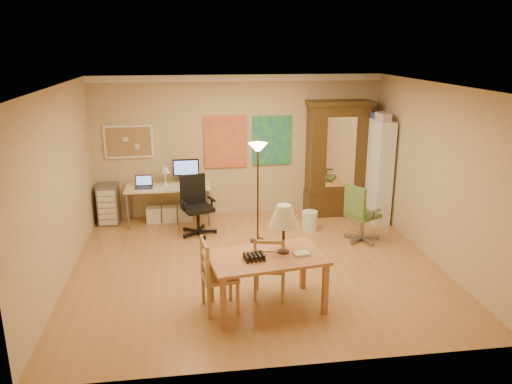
{
  "coord_description": "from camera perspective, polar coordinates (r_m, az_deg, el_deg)",
  "views": [
    {
      "loc": [
        -0.96,
        -6.91,
        3.26
      ],
      "look_at": [
        0.04,
        0.3,
        1.08
      ],
      "focal_mm": 35.0,
      "sensor_mm": 36.0,
      "label": 1
    }
  ],
  "objects": [
    {
      "name": "ladder_chair_back",
      "position": [
        6.64,
        1.57,
        -8.71
      ],
      "size": [
        0.49,
        0.48,
        0.89
      ],
      "color": "tan",
      "rests_on": "floor"
    },
    {
      "name": "ladder_chair_left",
      "position": [
        6.35,
        -4.45,
        -9.7
      ],
      "size": [
        0.48,
        0.5,
        0.95
      ],
      "color": "tan",
      "rests_on": "floor"
    },
    {
      "name": "office_chair_green",
      "position": [
        8.69,
        11.87,
        -3.84
      ],
      "size": [
        0.62,
        0.62,
        1.0
      ],
      "color": "slate",
      "rests_on": "floor"
    },
    {
      "name": "crown_molding",
      "position": [
        9.44,
        -2.09,
        12.9
      ],
      "size": [
        5.5,
        0.08,
        0.12
      ],
      "primitive_type": "cube",
      "color": "white",
      "rests_on": "floor"
    },
    {
      "name": "office_chair_black",
      "position": [
        8.87,
        -6.71,
        -3.07
      ],
      "size": [
        0.64,
        0.64,
        1.05
      ],
      "color": "black",
      "rests_on": "floor"
    },
    {
      "name": "computer_desk",
      "position": [
        9.5,
        -9.75,
        -0.89
      ],
      "size": [
        1.56,
        0.68,
        1.18
      ],
      "color": "beige",
      "rests_on": "floor"
    },
    {
      "name": "drawer_cart",
      "position": [
        9.72,
        -16.47,
        -1.32
      ],
      "size": [
        0.37,
        0.45,
        0.75
      ],
      "color": "slate",
      "rests_on": "floor"
    },
    {
      "name": "dining_table",
      "position": [
        6.25,
        1.95,
        -6.01
      ],
      "size": [
        1.54,
        1.07,
        1.34
      ],
      "color": "brown",
      "rests_on": "floor"
    },
    {
      "name": "armoire",
      "position": [
        9.85,
        9.18,
        3.0
      ],
      "size": [
        1.21,
        0.57,
        2.22
      ],
      "color": "#32200D",
      "rests_on": "floor"
    },
    {
      "name": "floor",
      "position": [
        7.7,
        0.02,
        -8.38
      ],
      "size": [
        5.5,
        5.5,
        0.0
      ],
      "primitive_type": "plane",
      "color": "#AC733D",
      "rests_on": "ground"
    },
    {
      "name": "art_panel_left",
      "position": [
        9.58,
        -3.52,
        5.75
      ],
      "size": [
        0.8,
        0.04,
        1.0
      ],
      "primitive_type": "cube",
      "color": "gold",
      "rests_on": "floor"
    },
    {
      "name": "wastebin",
      "position": [
        9.08,
        6.15,
        -3.28
      ],
      "size": [
        0.28,
        0.28,
        0.35
      ],
      "primitive_type": "cylinder",
      "color": "silver",
      "rests_on": "floor"
    },
    {
      "name": "torchiere_lamp",
      "position": [
        8.16,
        0.21,
        3.28
      ],
      "size": [
        0.31,
        0.31,
        1.71
      ],
      "color": "#41291A",
      "rests_on": "floor"
    },
    {
      "name": "corkboard",
      "position": [
        9.6,
        -14.34,
        5.59
      ],
      "size": [
        0.9,
        0.04,
        0.62
      ],
      "primitive_type": "cube",
      "color": "#A27A4C",
      "rests_on": "floor"
    },
    {
      "name": "art_panel_right",
      "position": [
        9.69,
        1.83,
        5.9
      ],
      "size": [
        0.75,
        0.04,
        0.95
      ],
      "primitive_type": "cube",
      "color": "#226388",
      "rests_on": "floor"
    },
    {
      "name": "bookshelf",
      "position": [
        9.61,
        13.79,
        2.32
      ],
      "size": [
        0.29,
        0.77,
        1.92
      ],
      "color": "white",
      "rests_on": "floor"
    }
  ]
}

